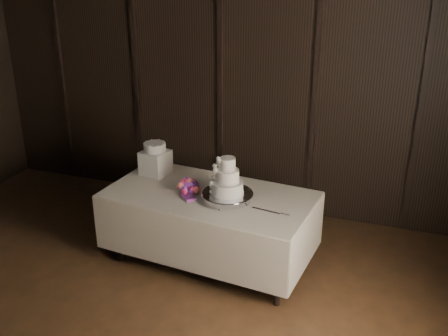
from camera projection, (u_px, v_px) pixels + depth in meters
room at (11, 215)px, 3.04m from camera, size 6.08×7.08×3.08m
display_table at (210, 225)px, 5.17m from camera, size 2.07×1.21×0.76m
cake_stand at (227, 197)px, 4.86m from camera, size 0.54×0.54×0.09m
wedding_cake at (224, 180)px, 4.78m from camera, size 0.33×0.29×0.35m
bouquet at (188, 187)px, 5.04m from camera, size 0.47×0.47×0.18m
box_pedestal at (156, 163)px, 5.44m from camera, size 0.30×0.30×0.25m
small_cake at (155, 147)px, 5.38m from camera, size 0.26×0.26×0.09m
cake_knife at (266, 211)px, 4.70m from camera, size 0.37×0.08×0.01m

